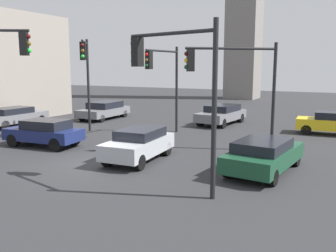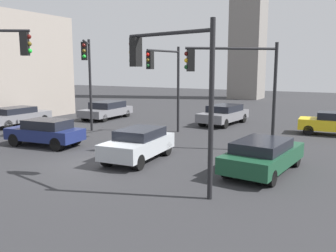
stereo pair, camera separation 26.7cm
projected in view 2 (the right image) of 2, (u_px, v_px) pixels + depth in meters
name	position (u px, v px, depth m)	size (l,w,h in m)	color
ground_plane	(97.00, 164.00, 15.37)	(105.94, 105.94, 0.00)	#2D2D30
traffic_light_0	(234.00, 74.00, 16.80)	(3.60, 2.86, 5.25)	black
traffic_light_1	(165.00, 73.00, 21.28)	(0.59, 3.14, 5.34)	black
traffic_light_2	(172.00, 74.00, 11.62)	(3.51, 0.87, 5.50)	black
traffic_light_4	(88.00, 67.00, 21.50)	(1.91, 2.54, 5.82)	black
car_0	(224.00, 114.00, 25.98)	(2.38, 4.91, 1.39)	slate
car_1	(107.00, 110.00, 28.86)	(2.36, 4.79, 1.37)	slate
car_2	(18.00, 116.00, 25.25)	(1.84, 4.45, 1.33)	slate
car_3	(334.00, 123.00, 21.75)	(4.01, 1.86, 1.40)	yellow
car_5	(45.00, 132.00, 18.75)	(4.16, 2.16, 1.40)	navy
car_6	(139.00, 144.00, 15.82)	(2.09, 4.07, 1.40)	#ADB2B7
car_7	(263.00, 155.00, 13.97)	(2.34, 4.63, 1.31)	#19472D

